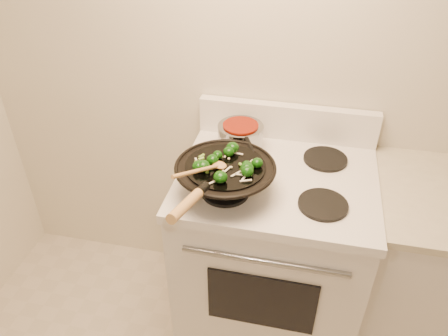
# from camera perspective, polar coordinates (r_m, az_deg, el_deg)

# --- Properties ---
(stove) EXTENTS (0.78, 0.67, 1.08)m
(stove) POSITION_cam_1_polar(r_m,az_deg,el_deg) (2.04, 6.13, -11.19)
(stove) COLOR white
(stove) RESTS_ON ground
(counter_unit) EXTENTS (0.84, 0.62, 0.91)m
(counter_unit) POSITION_cam_1_polar(r_m,az_deg,el_deg) (2.17, 26.86, -12.94)
(counter_unit) COLOR white
(counter_unit) RESTS_ON ground
(wok) EXTENTS (0.37, 0.61, 0.22)m
(wok) POSITION_cam_1_polar(r_m,az_deg,el_deg) (1.59, 0.11, -1.20)
(wok) COLOR black
(wok) RESTS_ON stove
(stirfry) EXTENTS (0.25, 0.24, 0.04)m
(stirfry) POSITION_cam_1_polar(r_m,az_deg,el_deg) (1.54, 0.27, 0.52)
(stirfry) COLOR #0C3608
(stirfry) RESTS_ON wok
(wooden_spoon) EXTENTS (0.15, 0.24, 0.09)m
(wooden_spoon) POSITION_cam_1_polar(r_m,az_deg,el_deg) (1.50, -2.25, -0.05)
(wooden_spoon) COLOR #B48447
(wooden_spoon) RESTS_ON wok
(saucepan) EXTENTS (0.19, 0.29, 0.11)m
(saucepan) POSITION_cam_1_polar(r_m,az_deg,el_deg) (1.84, 2.17, 4.12)
(saucepan) COLOR gray
(saucepan) RESTS_ON stove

